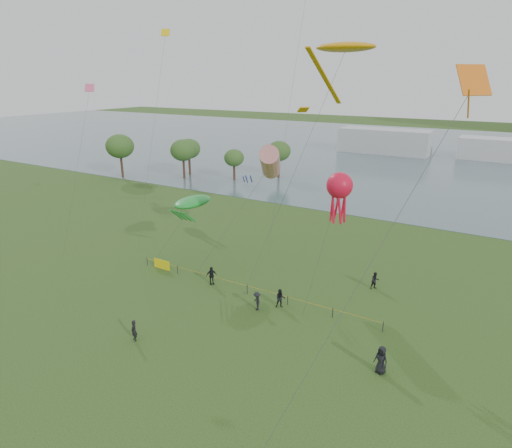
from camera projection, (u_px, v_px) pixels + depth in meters
The scene contains 18 objects.
ground_plane at pixel (173, 395), 25.87m from camera, with size 400.00×400.00×0.00m, color #223E13.
lake at pixel (436, 154), 107.50m from camera, with size 400.00×120.00×0.08m, color slate.
pavilion_left at pixel (384, 141), 108.18m from camera, with size 22.00×8.00×6.00m, color silver.
pavilion_right at pixel (501, 150), 98.37m from camera, with size 18.00×7.00×5.00m, color silver.
trees at pixel (188, 150), 80.60m from camera, with size 30.80×19.91×8.19m.
fence at pixel (193, 273), 40.79m from camera, with size 24.07×0.07×1.05m.
spectator_a at pixel (280, 298), 35.50m from camera, with size 0.80×0.62×1.64m, color black.
spectator_b at pixel (257, 301), 35.12m from camera, with size 1.04×0.60×1.61m, color black.
spectator_c at pixel (211, 276), 39.51m from camera, with size 1.02×0.42×1.74m, color black.
spectator_d at pixel (381, 360), 27.54m from camera, with size 0.94×0.61×1.93m, color black.
spectator_f at pixel (134, 331), 31.00m from camera, with size 0.59×0.39×1.62m, color black.
spectator_g at pixel (375, 281), 38.65m from camera, with size 0.78×0.61×1.61m, color black.
kite_stingray at pixel (345, 48), 35.03m from camera, with size 7.83×10.06×20.98m.
kite_windsock at pixel (270, 163), 41.02m from camera, with size 6.74×8.62×12.43m.
kite_creature at pixel (192, 202), 41.88m from camera, with size 5.31×4.83×7.14m.
kite_octopus at pixel (340, 187), 32.17m from camera, with size 2.74×2.98×11.52m.
kite_delta at pixel (463, 100), 19.24m from camera, with size 7.30×9.70×18.78m.
small_kites at pixel (294, 13), 33.15m from camera, with size 43.39×17.05×11.00m.
Camera 1 is at (15.02, -15.66, 18.20)m, focal length 30.00 mm.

